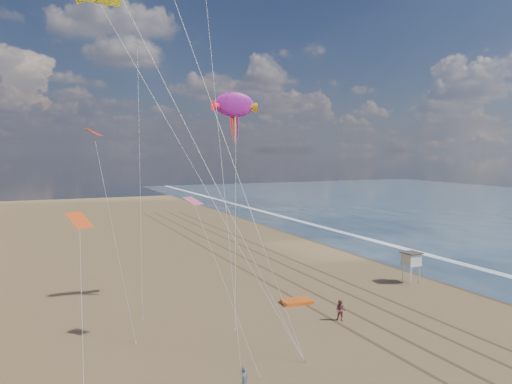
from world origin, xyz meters
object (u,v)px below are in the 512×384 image
kite_flyer_a (244,381)px  kite_flyer_b (341,310)px  show_kite (235,105)px  lifeguard_stand (411,259)px  grounded_kite (297,301)px

kite_flyer_a → kite_flyer_b: (11.33, 7.72, 0.07)m
kite_flyer_a → kite_flyer_b: bearing=2.5°
show_kite → kite_flyer_b: bearing=-53.9°
lifeguard_stand → kite_flyer_a: bearing=-149.3°
kite_flyer_a → grounded_kite: bearing=19.6°
kite_flyer_a → show_kite: bearing=38.1°
grounded_kite → kite_flyer_b: size_ratio=1.52×
kite_flyer_a → lifeguard_stand: bearing=-1.1°
lifeguard_stand → kite_flyer_b: 14.36m
lifeguard_stand → grounded_kite: (-13.61, -1.19, -2.24)m
show_kite → kite_flyer_b: 18.81m
show_kite → kite_flyer_a: 23.15m
lifeguard_stand → show_kite: size_ratio=0.16×
grounded_kite → lifeguard_stand: bearing=11.1°
grounded_kite → kite_flyer_b: 5.47m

